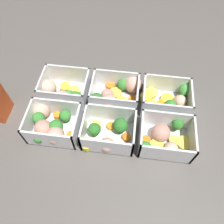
{
  "coord_description": "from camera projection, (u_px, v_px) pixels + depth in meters",
  "views": [
    {
      "loc": [
        0.04,
        -0.32,
        0.53
      ],
      "look_at": [
        0.0,
        0.0,
        0.02
      ],
      "focal_mm": 35.0,
      "sensor_mm": 36.0,
      "label": 1
    }
  ],
  "objects": [
    {
      "name": "ground_plane",
      "position": [
        112.0,
        117.0,
        0.62
      ],
      "size": [
        4.0,
        4.0,
        0.0
      ],
      "primitive_type": "plane",
      "color": "#56514C"
    },
    {
      "name": "container_near_left",
      "position": [
        51.0,
        125.0,
        0.57
      ],
      "size": [
        0.14,
        0.13,
        0.07
      ],
      "color": "white",
      "rests_on": "ground_plane"
    },
    {
      "name": "container_near_center",
      "position": [
        108.0,
        132.0,
        0.56
      ],
      "size": [
        0.14,
        0.11,
        0.07
      ],
      "color": "white",
      "rests_on": "ground_plane"
    },
    {
      "name": "container_near_right",
      "position": [
        165.0,
        138.0,
        0.56
      ],
      "size": [
        0.14,
        0.11,
        0.07
      ],
      "color": "white",
      "rests_on": "ground_plane"
    },
    {
      "name": "container_far_left",
      "position": [
        63.0,
        92.0,
        0.64
      ],
      "size": [
        0.15,
        0.12,
        0.07
      ],
      "color": "white",
      "rests_on": "ground_plane"
    },
    {
      "name": "container_far_center",
      "position": [
        116.0,
        94.0,
        0.63
      ],
      "size": [
        0.15,
        0.13,
        0.07
      ],
      "color": "white",
      "rests_on": "ground_plane"
    },
    {
      "name": "container_far_right",
      "position": [
        168.0,
        99.0,
        0.62
      ],
      "size": [
        0.15,
        0.11,
        0.07
      ],
      "color": "white",
      "rests_on": "ground_plane"
    }
  ]
}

